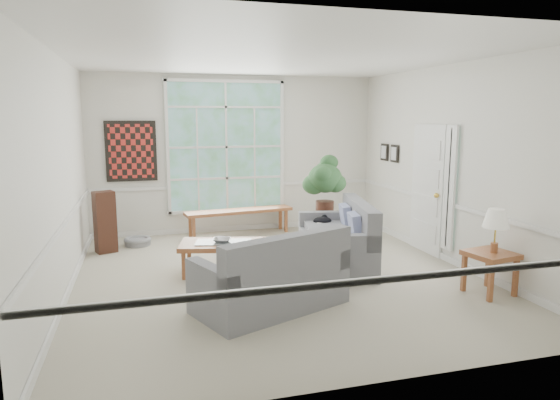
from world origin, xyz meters
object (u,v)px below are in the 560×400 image
object	(u,v)px
end_table	(321,231)
side_table	(489,273)
loveseat_right	(335,234)
coffee_table	(224,258)
loveseat_front	(270,269)

from	to	relation	value
end_table	side_table	size ratio (longest dim) A/B	0.94
loveseat_right	coffee_table	size ratio (longest dim) A/B	1.47
loveseat_right	end_table	distance (m)	1.27
end_table	loveseat_front	bearing A→B (deg)	-121.62
loveseat_front	end_table	size ratio (longest dim) A/B	3.39
loveseat_front	side_table	world-z (taller)	loveseat_front
loveseat_front	loveseat_right	bearing A→B (deg)	22.49
loveseat_right	side_table	world-z (taller)	loveseat_right
loveseat_front	side_table	distance (m)	2.81
loveseat_right	loveseat_front	bearing A→B (deg)	-122.95
loveseat_front	end_table	world-z (taller)	loveseat_front
loveseat_right	loveseat_front	xyz separation A→B (m)	(-1.35, -1.34, -0.02)
loveseat_right	coffee_table	world-z (taller)	loveseat_right
coffee_table	end_table	xyz separation A→B (m)	(1.90, 1.14, 0.03)
loveseat_front	coffee_table	size ratio (longest dim) A/B	1.41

